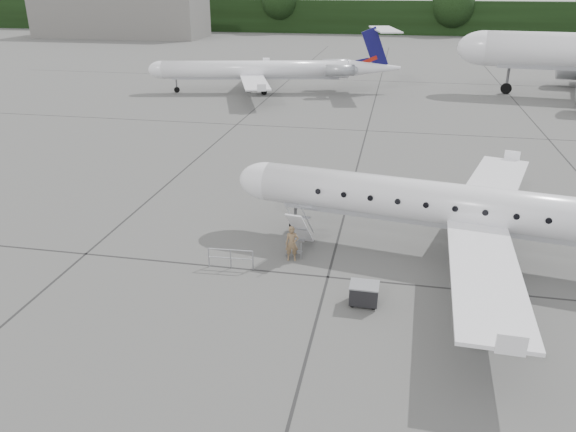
# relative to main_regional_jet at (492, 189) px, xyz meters

# --- Properties ---
(ground) EXTENTS (320.00, 320.00, 0.00)m
(ground) POSITION_rel_main_regional_jet_xyz_m (-1.15, -5.32, -3.80)
(ground) COLOR #60615E
(ground) RESTS_ON ground
(treeline) EXTENTS (260.00, 4.00, 8.00)m
(treeline) POSITION_rel_main_regional_jet_xyz_m (-1.15, 124.68, 0.20)
(treeline) COLOR black
(treeline) RESTS_ON ground
(terminal_building) EXTENTS (40.00, 14.00, 10.00)m
(terminal_building) POSITION_rel_main_regional_jet_xyz_m (-71.15, 104.68, 1.20)
(terminal_building) COLOR slate
(terminal_building) RESTS_ON ground
(main_regional_jet) EXTENTS (32.71, 25.83, 7.61)m
(main_regional_jet) POSITION_rel_main_regional_jet_xyz_m (0.00, 0.00, 0.00)
(main_regional_jet) COLOR white
(main_regional_jet) RESTS_ON ground
(airstair) EXTENTS (1.17, 2.21, 2.38)m
(airstair) POSITION_rel_main_regional_jet_xyz_m (-9.20, -0.70, -2.61)
(airstair) COLOR white
(airstair) RESTS_ON ground
(passenger) EXTENTS (0.74, 0.55, 1.83)m
(passenger) POSITION_rel_main_regional_jet_xyz_m (-9.40, -1.89, -2.89)
(passenger) COLOR brown
(passenger) RESTS_ON ground
(safety_railing) EXTENTS (2.20, 0.19, 1.00)m
(safety_railing) POSITION_rel_main_regional_jet_xyz_m (-12.16, -3.31, -3.30)
(safety_railing) COLOR #95979D
(safety_railing) RESTS_ON ground
(baggage_cart) EXTENTS (1.21, 0.99, 1.04)m
(baggage_cart) POSITION_rel_main_regional_jet_xyz_m (-5.56, -5.38, -3.28)
(baggage_cart) COLOR black
(baggage_cart) RESTS_ON ground
(bg_regional_left) EXTENTS (32.93, 26.60, 7.67)m
(bg_regional_left) POSITION_rel_main_regional_jet_xyz_m (-22.20, 41.58, 0.03)
(bg_regional_left) COLOR white
(bg_regional_left) RESTS_ON ground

